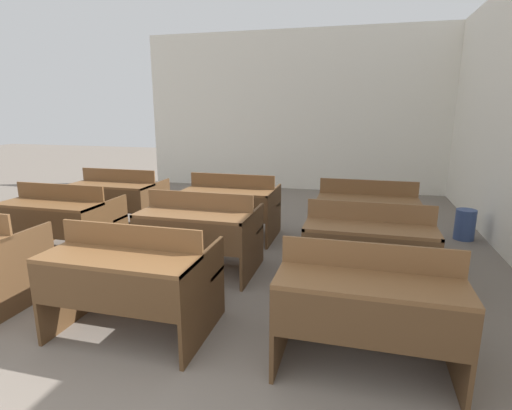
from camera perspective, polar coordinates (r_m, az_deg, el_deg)
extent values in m
cube|color=white|center=(8.41, 5.16, 13.11)|extent=(6.23, 0.06, 3.18)
cube|color=white|center=(6.79, 29.45, 10.44)|extent=(0.06, 3.34, 1.24)
cube|color=brown|center=(3.88, -30.84, -8.34)|extent=(0.03, 0.81, 0.66)
cube|color=#55381F|center=(3.52, -24.54, -9.78)|extent=(0.03, 0.81, 0.66)
cube|color=#55381F|center=(2.98, -7.48, -12.87)|extent=(0.03, 0.81, 0.66)
cube|color=brown|center=(2.93, -19.30, -7.26)|extent=(1.13, 0.40, 0.03)
cube|color=#55381F|center=(2.86, -21.16, -11.57)|extent=(1.07, 0.02, 0.30)
cube|color=brown|center=(3.05, -17.50, -4.29)|extent=(1.13, 0.02, 0.18)
cube|color=brown|center=(3.39, -14.58, -8.47)|extent=(1.13, 0.30, 0.03)
cube|color=#55381F|center=(3.49, -14.32, -12.42)|extent=(1.07, 0.04, 0.04)
cube|color=brown|center=(2.85, 4.07, -14.06)|extent=(0.03, 0.81, 0.66)
cube|color=brown|center=(2.89, 26.82, -15.22)|extent=(0.03, 0.81, 0.66)
cube|color=brown|center=(2.49, 15.98, -10.77)|extent=(1.13, 0.40, 0.03)
cube|color=brown|center=(2.40, 15.77, -16.17)|extent=(1.07, 0.02, 0.30)
cube|color=brown|center=(2.63, 16.07, -7.06)|extent=(1.13, 0.02, 0.18)
cube|color=brown|center=(3.02, 15.56, -11.35)|extent=(1.13, 0.30, 0.03)
cube|color=brown|center=(3.13, 15.25, -15.66)|extent=(1.07, 0.04, 0.04)
cube|color=#53361D|center=(5.44, -30.04, -2.34)|extent=(0.03, 0.81, 0.66)
cube|color=#53361D|center=(4.75, -20.53, -3.48)|extent=(0.03, 0.81, 0.66)
cube|color=brown|center=(4.85, -27.56, 0.06)|extent=(1.13, 0.40, 0.03)
cube|color=#53361D|center=(4.76, -28.84, -2.37)|extent=(1.07, 0.02, 0.30)
cube|color=brown|center=(4.97, -26.25, 1.70)|extent=(1.13, 0.02, 0.18)
cube|color=brown|center=(5.25, -23.90, -1.34)|extent=(1.13, 0.30, 0.03)
cube|color=#53361D|center=(5.32, -23.64, -4.04)|extent=(1.07, 0.04, 0.04)
cube|color=brown|center=(4.43, -14.38, -4.22)|extent=(0.03, 0.81, 0.66)
cube|color=brown|center=(4.02, -0.50, -5.59)|extent=(0.03, 0.81, 0.66)
cube|color=brown|center=(3.92, -9.08, -1.45)|extent=(1.13, 0.40, 0.03)
cube|color=brown|center=(3.81, -10.13, -4.54)|extent=(1.07, 0.02, 0.30)
cube|color=brown|center=(4.06, -8.08, 0.62)|extent=(1.13, 0.02, 0.18)
cube|color=brown|center=(4.40, -6.53, -2.96)|extent=(1.13, 0.30, 0.03)
cube|color=brown|center=(4.48, -6.45, -6.13)|extent=(1.07, 0.04, 0.04)
cube|color=brown|center=(3.90, 7.48, -6.35)|extent=(0.03, 0.81, 0.66)
cube|color=brown|center=(3.93, 23.69, -7.26)|extent=(0.03, 0.81, 0.66)
cube|color=brown|center=(3.58, 15.95, -3.27)|extent=(1.13, 0.40, 0.03)
cube|color=brown|center=(3.45, 15.81, -6.76)|extent=(1.07, 0.02, 0.30)
cube|color=brown|center=(3.73, 16.02, -0.94)|extent=(1.13, 0.02, 0.18)
cube|color=brown|center=(4.10, 15.65, -4.65)|extent=(1.13, 0.30, 0.03)
cube|color=brown|center=(4.18, 15.42, -8.02)|extent=(1.07, 0.04, 0.04)
cube|color=brown|center=(6.30, -22.87, 0.39)|extent=(0.03, 0.81, 0.66)
cube|color=brown|center=(5.70, -14.06, -0.23)|extent=(0.03, 0.81, 0.66)
cube|color=brown|center=(5.75, -20.05, 2.69)|extent=(1.13, 0.40, 0.03)
cube|color=brown|center=(5.63, -20.99, 0.69)|extent=(1.07, 0.02, 0.30)
cube|color=brown|center=(5.89, -19.10, 4.02)|extent=(1.13, 0.02, 0.18)
cube|color=brown|center=(6.18, -17.44, 1.31)|extent=(1.13, 0.30, 0.03)
cube|color=brown|center=(6.23, -17.27, -1.01)|extent=(1.07, 0.04, 0.04)
cube|color=brown|center=(5.45, -8.81, -0.61)|extent=(0.03, 0.81, 0.66)
cube|color=brown|center=(5.12, 2.54, -1.39)|extent=(0.03, 0.81, 0.66)
cube|color=brown|center=(5.00, -4.10, 1.93)|extent=(1.13, 0.40, 0.03)
cube|color=brown|center=(4.86, -4.78, -0.39)|extent=(1.07, 0.02, 0.30)
cube|color=brown|center=(5.15, -3.45, 3.47)|extent=(1.13, 0.02, 0.18)
cube|color=brown|center=(5.48, -2.49, 0.43)|extent=(1.13, 0.30, 0.03)
cube|color=brown|center=(5.54, -2.47, -2.18)|extent=(1.07, 0.04, 0.04)
cube|color=brown|center=(5.03, 9.16, -1.84)|extent=(0.03, 0.81, 0.66)
cube|color=brown|center=(5.05, 21.66, -2.58)|extent=(0.03, 0.81, 0.66)
cube|color=brown|center=(4.73, 15.67, 0.79)|extent=(1.13, 0.40, 0.03)
cube|color=brown|center=(4.59, 15.56, -1.71)|extent=(1.07, 0.02, 0.30)
cube|color=brown|center=(4.89, 15.73, 2.44)|extent=(1.13, 0.02, 0.18)
cube|color=brown|center=(5.24, 15.46, -0.68)|extent=(1.13, 0.30, 0.03)
cube|color=brown|center=(5.30, 15.29, -3.39)|extent=(1.07, 0.04, 0.04)
cylinder|color=#33477A|center=(5.82, 27.69, -2.49)|extent=(0.25, 0.25, 0.40)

